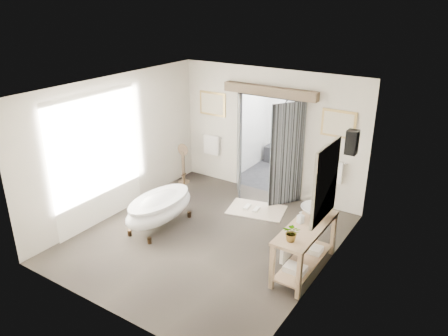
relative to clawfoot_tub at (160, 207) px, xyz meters
The scene contains 13 objects.
ground_plane 1.14m from the clawfoot_tub, ahead, with size 5.00×5.00×0.00m, color #463E34.
room_shell 1.76m from the clawfoot_tub, ahead, with size 4.52×5.02×2.91m.
shower_room 4.29m from the clawfoot_tub, 75.74° to the left, with size 2.22×2.01×2.51m.
back_wall_dressing 2.91m from the clawfoot_tub, 66.84° to the left, with size 3.82×0.74×2.52m.
clawfoot_tub is the anchor object (origin of this frame).
vanity 3.01m from the clawfoot_tub, ahead, with size 0.57×1.60×0.85m.
pedestal_mirror 2.14m from the clawfoot_tub, 115.20° to the left, with size 0.31×0.20×1.03m.
rug 2.15m from the clawfoot_tub, 52.08° to the left, with size 1.20×0.80×0.01m, color beige.
slippers 2.05m from the clawfoot_tub, 53.34° to the left, with size 0.36×0.26×0.05m.
basin 3.11m from the clawfoot_tub, 11.34° to the left, with size 0.51×0.51×0.18m, color white.
plant 3.09m from the clawfoot_tub, ahead, with size 0.27×0.23×0.30m, color gray.
soap_bottle_a 2.95m from the clawfoot_tub, ahead, with size 0.09×0.10×0.21m, color gray.
soap_bottle_b 3.19m from the clawfoot_tub, 15.95° to the left, with size 0.13×0.13×0.16m, color gray.
Camera 1 is at (4.25, -5.94, 4.44)m, focal length 35.00 mm.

